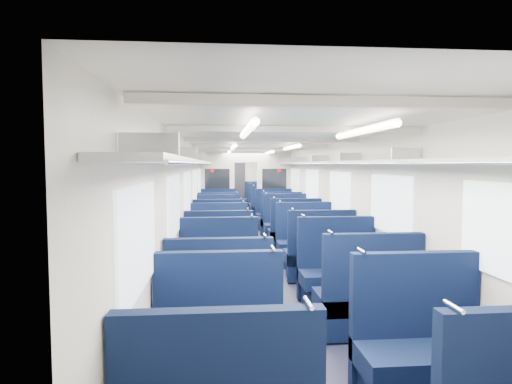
# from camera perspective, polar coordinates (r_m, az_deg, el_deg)

# --- Properties ---
(floor) EXTENTS (2.80, 18.00, 0.01)m
(floor) POSITION_cam_1_polar(r_m,az_deg,el_deg) (10.68, -0.51, -6.69)
(floor) COLOR black
(floor) RESTS_ON ground
(ceiling) EXTENTS (2.80, 18.00, 0.01)m
(ceiling) POSITION_cam_1_polar(r_m,az_deg,el_deg) (10.51, -0.52, 6.01)
(ceiling) COLOR silver
(ceiling) RESTS_ON wall_left
(wall_left) EXTENTS (0.02, 18.00, 2.35)m
(wall_left) POSITION_cam_1_polar(r_m,az_deg,el_deg) (10.51, -8.15, -0.44)
(wall_left) COLOR beige
(wall_left) RESTS_ON floor
(dado_left) EXTENTS (0.03, 17.90, 0.70)m
(dado_left) POSITION_cam_1_polar(r_m,az_deg,el_deg) (10.61, -8.02, -4.89)
(dado_left) COLOR black
(dado_left) RESTS_ON floor
(wall_right) EXTENTS (0.02, 18.00, 2.35)m
(wall_right) POSITION_cam_1_polar(r_m,az_deg,el_deg) (10.73, 6.96, -0.34)
(wall_right) COLOR beige
(wall_right) RESTS_ON floor
(dado_right) EXTENTS (0.03, 17.90, 0.70)m
(dado_right) POSITION_cam_1_polar(r_m,az_deg,el_deg) (10.82, 6.84, -4.71)
(dado_right) COLOR black
(dado_right) RESTS_ON floor
(wall_far) EXTENTS (2.80, 0.02, 2.35)m
(wall_far) POSITION_cam_1_polar(r_m,az_deg,el_deg) (19.50, -2.59, 1.52)
(wall_far) COLOR beige
(wall_far) RESTS_ON floor
(luggage_rack_left) EXTENTS (0.36, 17.40, 0.18)m
(luggage_rack_left) POSITION_cam_1_polar(r_m,az_deg,el_deg) (10.48, -7.16, 3.93)
(luggage_rack_left) COLOR #B2B5BA
(luggage_rack_left) RESTS_ON wall_left
(luggage_rack_right) EXTENTS (0.36, 17.40, 0.18)m
(luggage_rack_right) POSITION_cam_1_polar(r_m,az_deg,el_deg) (10.67, 6.00, 3.93)
(luggage_rack_right) COLOR #B2B5BA
(luggage_rack_right) RESTS_ON wall_right
(windows) EXTENTS (2.78, 15.60, 0.75)m
(windows) POSITION_cam_1_polar(r_m,az_deg,el_deg) (10.06, -0.31, 0.81)
(windows) COLOR white
(windows) RESTS_ON wall_left
(ceiling_fittings) EXTENTS (2.70, 16.06, 0.11)m
(ceiling_fittings) POSITION_cam_1_polar(r_m,az_deg,el_deg) (10.25, -0.41, 5.73)
(ceiling_fittings) COLOR beige
(ceiling_fittings) RESTS_ON ceiling
(end_door) EXTENTS (0.75, 0.06, 2.00)m
(end_door) POSITION_cam_1_polar(r_m,az_deg,el_deg) (19.45, -2.58, 1.00)
(end_door) COLOR black
(end_door) RESTS_ON floor
(bulkhead) EXTENTS (2.80, 0.10, 2.35)m
(bulkhead) POSITION_cam_1_polar(r_m,az_deg,el_deg) (13.01, -1.38, 0.66)
(bulkhead) COLOR beige
(bulkhead) RESTS_ON floor
(seat_2) EXTENTS (1.11, 0.61, 1.23)m
(seat_2) POSITION_cam_1_polar(r_m,az_deg,el_deg) (3.76, -5.00, -20.78)
(seat_2) COLOR #0B1636
(seat_2) RESTS_ON floor
(seat_3) EXTENTS (1.11, 0.61, 1.23)m
(seat_3) POSITION_cam_1_polar(r_m,az_deg,el_deg) (3.96, 21.42, -19.70)
(seat_3) COLOR #0B1636
(seat_3) RESTS_ON floor
(seat_4) EXTENTS (1.11, 0.61, 1.23)m
(seat_4) POSITION_cam_1_polar(r_m,az_deg,el_deg) (4.65, -5.00, -15.86)
(seat_4) COLOR #0B1636
(seat_4) RESTS_ON floor
(seat_5) EXTENTS (1.11, 0.61, 1.23)m
(seat_5) POSITION_cam_1_polar(r_m,az_deg,el_deg) (5.07, 14.74, -14.29)
(seat_5) COLOR #0B1636
(seat_5) RESTS_ON floor
(seat_6) EXTENTS (1.11, 0.61, 1.23)m
(seat_6) POSITION_cam_1_polar(r_m,az_deg,el_deg) (5.96, -5.01, -11.42)
(seat_6) COLOR #0B1636
(seat_6) RESTS_ON floor
(seat_7) EXTENTS (1.11, 0.61, 1.23)m
(seat_7) POSITION_cam_1_polar(r_m,az_deg,el_deg) (6.11, 11.06, -11.10)
(seat_7) COLOR #0B1636
(seat_7) RESTS_ON floor
(seat_8) EXTENTS (1.11, 0.61, 1.23)m
(seat_8) POSITION_cam_1_polar(r_m,az_deg,el_deg) (7.08, -5.01, -8.99)
(seat_8) COLOR #0B1636
(seat_8) RESTS_ON floor
(seat_9) EXTENTS (1.11, 0.61, 1.23)m
(seat_9) POSITION_cam_1_polar(r_m,az_deg,el_deg) (7.21, 8.46, -8.78)
(seat_9) COLOR #0B1636
(seat_9) RESTS_ON floor
(seat_10) EXTENTS (1.11, 0.61, 1.23)m
(seat_10) POSITION_cam_1_polar(r_m,az_deg,el_deg) (8.12, -5.01, -7.32)
(seat_10) COLOR #0B1636
(seat_10) RESTS_ON floor
(seat_11) EXTENTS (1.11, 0.61, 1.23)m
(seat_11) POSITION_cam_1_polar(r_m,az_deg,el_deg) (8.28, 6.64, -7.12)
(seat_11) COLOR #0B1636
(seat_11) RESTS_ON floor
(seat_12) EXTENTS (1.11, 0.61, 1.23)m
(seat_12) POSITION_cam_1_polar(r_m,az_deg,el_deg) (9.22, -5.01, -5.99)
(seat_12) COLOR #0B1636
(seat_12) RESTS_ON floor
(seat_13) EXTENTS (1.11, 0.61, 1.23)m
(seat_13) POSITION_cam_1_polar(r_m,az_deg,el_deg) (9.44, 5.17, -5.76)
(seat_13) COLOR #0B1636
(seat_13) RESTS_ON floor
(seat_14) EXTENTS (1.11, 0.61, 1.23)m
(seat_14) POSITION_cam_1_polar(r_m,az_deg,el_deg) (10.41, -5.01, -4.87)
(seat_14) COLOR #0B1636
(seat_14) RESTS_ON floor
(seat_15) EXTENTS (1.11, 0.61, 1.23)m
(seat_15) POSITION_cam_1_polar(r_m,az_deg,el_deg) (10.59, 4.04, -4.71)
(seat_15) COLOR #0B1636
(seat_15) RESTS_ON floor
(seat_16) EXTENTS (1.11, 0.61, 1.23)m
(seat_16) POSITION_cam_1_polar(r_m,az_deg,el_deg) (11.43, -5.01, -4.09)
(seat_16) COLOR #0B1636
(seat_16) RESTS_ON floor
(seat_17) EXTENTS (1.11, 0.61, 1.23)m
(seat_17) POSITION_cam_1_polar(r_m,az_deg,el_deg) (11.54, 3.28, -4.01)
(seat_17) COLOR #0B1636
(seat_17) RESTS_ON floor
(seat_18) EXTENTS (1.11, 0.61, 1.23)m
(seat_18) POSITION_cam_1_polar(r_m,az_deg,el_deg) (12.71, -5.01, -3.30)
(seat_18) COLOR #0B1636
(seat_18) RESTS_ON floor
(seat_19) EXTENTS (1.11, 0.61, 1.23)m
(seat_19) POSITION_cam_1_polar(r_m,az_deg,el_deg) (12.70, 2.51, -3.29)
(seat_19) COLOR #0B1636
(seat_19) RESTS_ON floor
(seat_20) EXTENTS (1.11, 0.61, 1.23)m
(seat_20) POSITION_cam_1_polar(r_m,az_deg,el_deg) (14.71, -5.01, -2.33)
(seat_20) COLOR #0B1636
(seat_20) RESTS_ON floor
(seat_21) EXTENTS (1.11, 0.61, 1.23)m
(seat_21) POSITION_cam_1_polar(r_m,az_deg,el_deg) (14.81, 1.43, -2.28)
(seat_21) COLOR #0B1636
(seat_21) RESTS_ON floor
(seat_22) EXTENTS (1.11, 0.61, 1.23)m
(seat_22) POSITION_cam_1_polar(r_m,az_deg,el_deg) (15.86, -5.02, -1.89)
(seat_22) COLOR #0B1636
(seat_22) RESTS_ON floor
(seat_23) EXTENTS (1.11, 0.61, 1.23)m
(seat_23) POSITION_cam_1_polar(r_m,az_deg,el_deg) (15.99, 0.94, -1.83)
(seat_23) COLOR #0B1636
(seat_23) RESTS_ON floor
(seat_24) EXTENTS (1.11, 0.61, 1.23)m
(seat_24) POSITION_cam_1_polar(r_m,az_deg,el_deg) (16.90, -5.02, -1.54)
(seat_24) COLOR #0B1636
(seat_24) RESTS_ON floor
(seat_25) EXTENTS (1.11, 0.61, 1.23)m
(seat_25) POSITION_cam_1_polar(r_m,az_deg,el_deg) (17.12, 0.55, -1.46)
(seat_25) COLOR #0B1636
(seat_25) RESTS_ON floor
(seat_26) EXTENTS (1.11, 0.61, 1.23)m
(seat_26) POSITION_cam_1_polar(r_m,az_deg,el_deg) (18.10, -5.02, -1.19)
(seat_26) COLOR #0B1636
(seat_26) RESTS_ON floor
(seat_27) EXTENTS (1.11, 0.61, 1.23)m
(seat_27) POSITION_cam_1_polar(r_m,az_deg,el_deg) (18.19, 0.22, -1.15)
(seat_27) COLOR #0B1636
(seat_27) RESTS_ON floor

